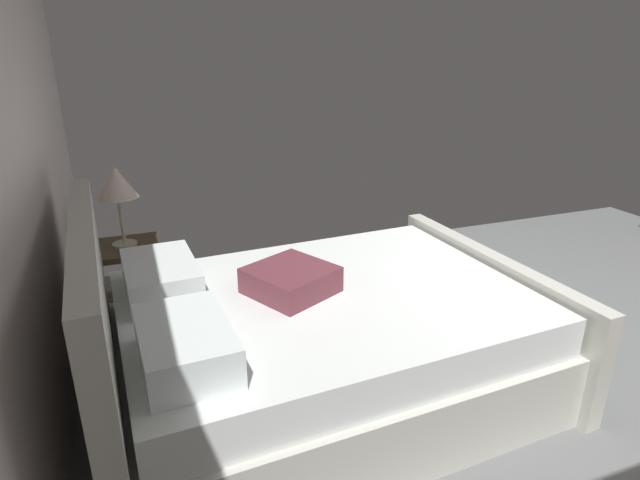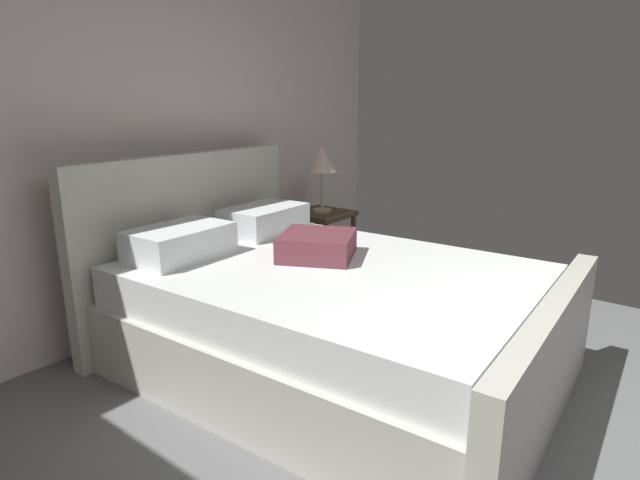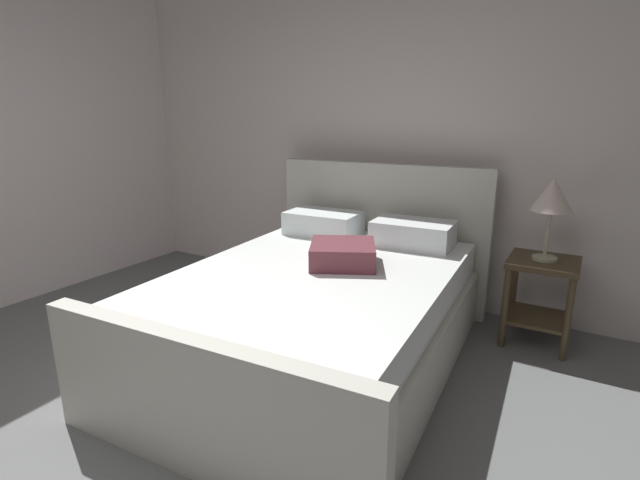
# 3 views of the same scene
# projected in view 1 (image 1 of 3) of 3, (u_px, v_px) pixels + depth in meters

# --- Properties ---
(ground_plane) EXTENTS (4.81, 5.91, 0.02)m
(ground_plane) POSITION_uv_depth(u_px,v_px,m) (580.00, 360.00, 3.30)
(ground_plane) COLOR slate
(bed) EXTENTS (1.85, 2.44, 1.16)m
(bed) POSITION_uv_depth(u_px,v_px,m) (315.00, 341.00, 2.86)
(bed) COLOR beige
(bed) RESTS_ON ground
(nightstand_right) EXTENTS (0.44, 0.44, 0.60)m
(nightstand_right) POSITION_uv_depth(u_px,v_px,m) (129.00, 272.00, 3.57)
(nightstand_right) COLOR #483924
(nightstand_right) RESTS_ON ground
(table_lamp_right) EXTENTS (0.26, 0.26, 0.55)m
(table_lamp_right) POSITION_uv_depth(u_px,v_px,m) (116.00, 185.00, 3.35)
(table_lamp_right) COLOR #B7B293
(table_lamp_right) RESTS_ON nightstand_right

